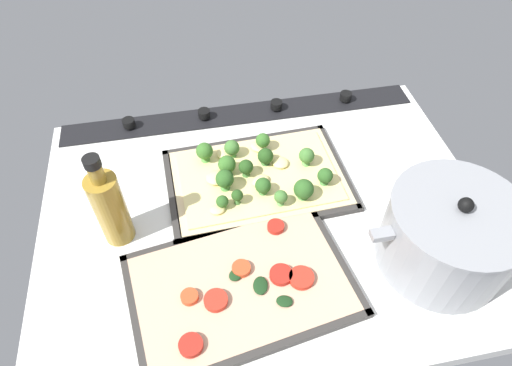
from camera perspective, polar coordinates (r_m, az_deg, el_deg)
ground_plane at (r=86.95cm, az=1.32°, el=-4.36°), size 85.98×66.17×3.00cm
stove_control_panel at (r=105.67cm, az=-1.98°, el=9.02°), size 82.54×7.00×2.60cm
baking_tray_front at (r=90.41cm, az=0.16°, el=0.30°), size 37.31×26.14×1.30cm
broccoli_pizza at (r=89.08cm, az=0.05°, el=1.07°), size 34.81×23.63×5.94cm
baking_tray_back at (r=76.70cm, az=-1.96°, el=-13.19°), size 40.19×29.98×1.30cm
veggie_pizza_back at (r=76.04cm, az=-1.82°, el=-12.99°), size 37.44×27.24×1.90cm
cooking_pot at (r=80.66cm, az=23.59°, el=-6.21°), size 28.79×22.02×16.36cm
oil_bottle at (r=79.96cm, az=-18.35°, el=-3.06°), size 5.47×5.47×20.17cm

